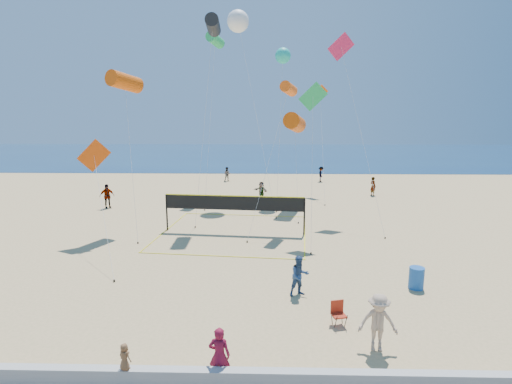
{
  "coord_description": "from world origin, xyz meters",
  "views": [
    {
      "loc": [
        1.09,
        -12.55,
        7.32
      ],
      "look_at": [
        0.73,
        2.0,
        4.48
      ],
      "focal_mm": 28.0,
      "sensor_mm": 36.0,
      "label": 1
    }
  ],
  "objects_px": {
    "woman": "(219,355)",
    "camp_chair": "(338,312)",
    "trash_barrel": "(416,278)",
    "volleyball_net": "(234,207)"
  },
  "relations": [
    {
      "from": "camp_chair",
      "to": "volleyball_net",
      "type": "relative_size",
      "value": 0.1
    },
    {
      "from": "woman",
      "to": "trash_barrel",
      "type": "xyz_separation_m",
      "value": [
        7.69,
        6.3,
        -0.36
      ]
    },
    {
      "from": "camp_chair",
      "to": "trash_barrel",
      "type": "distance_m",
      "value": 4.96
    },
    {
      "from": "camp_chair",
      "to": "trash_barrel",
      "type": "relative_size",
      "value": 1.03
    },
    {
      "from": "volleyball_net",
      "to": "trash_barrel",
      "type": "bearing_deg",
      "value": -38.28
    },
    {
      "from": "trash_barrel",
      "to": "camp_chair",
      "type": "bearing_deg",
      "value": -141.41
    },
    {
      "from": "trash_barrel",
      "to": "woman",
      "type": "bearing_deg",
      "value": -140.69
    },
    {
      "from": "woman",
      "to": "camp_chair",
      "type": "height_order",
      "value": "woman"
    },
    {
      "from": "woman",
      "to": "trash_barrel",
      "type": "distance_m",
      "value": 9.95
    },
    {
      "from": "woman",
      "to": "volleyball_net",
      "type": "relative_size",
      "value": 0.17
    }
  ]
}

